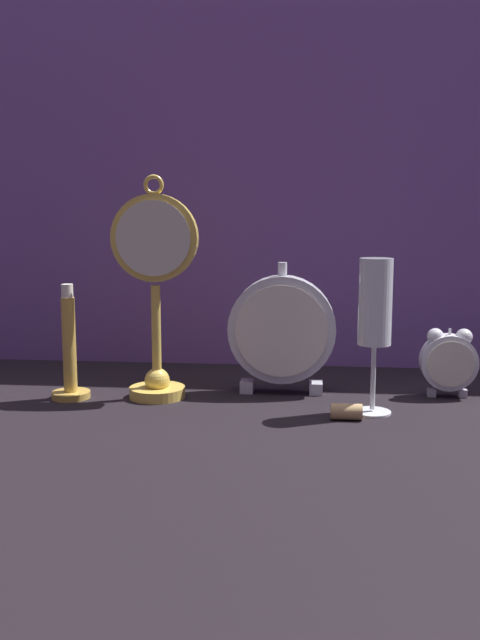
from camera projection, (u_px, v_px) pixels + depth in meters
The scene contains 8 objects.
ground_plane at pixel (234, 414), 0.99m from camera, with size 4.00×4.00×0.00m, color black.
fabric_backdrop_drape at pixel (254, 171), 1.25m from camera, with size 1.72×0.01×0.69m, color #6B478E.
pocket_watch_on_stand at pixel (155, 290), 1.05m from camera, with size 0.13×0.08×0.33m.
alarm_clock_twin_bell at pixel (449, 359), 1.07m from camera, with size 0.08×0.03×0.10m.
mantel_clock_silver at pixel (282, 330), 1.09m from camera, with size 0.16×0.04×0.20m.
champagne_flute at pixel (375, 312), 0.97m from camera, with size 0.05×0.05×0.22m.
brass_candlestick at pixel (70, 359), 1.06m from camera, with size 0.06×0.06×0.17m.
wine_cork at pixel (346, 412), 0.96m from camera, with size 0.02×0.02×0.04m, color tan.
Camera 1 is at (0.10, -0.95, 0.28)m, focal length 40.00 mm.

